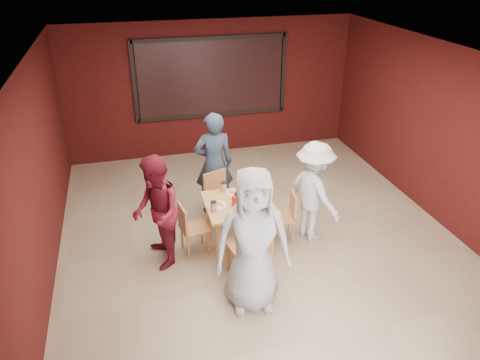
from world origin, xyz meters
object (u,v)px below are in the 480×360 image
object	(u,v)px
chair_back	(219,195)
chair_right	(286,213)
diner_front	(253,241)
diner_right	(314,192)
dining_table	(239,208)
chair_front	(249,245)
diner_back	(214,164)
diner_left	(156,213)
chair_left	(190,226)

from	to	relation	value
chair_back	chair_right	size ratio (longest dim) A/B	1.11
diner_front	diner_right	bearing A→B (deg)	49.90
dining_table	chair_front	bearing A→B (deg)	-94.36
diner_back	chair_right	bearing A→B (deg)	130.27
chair_back	chair_right	xyz separation A→B (m)	(0.88, -0.75, -0.05)
diner_front	diner_left	world-z (taller)	diner_front
chair_right	diner_front	size ratio (longest dim) A/B	0.41
chair_back	diner_left	size ratio (longest dim) A/B	0.53
chair_right	diner_back	distance (m)	1.47
chair_left	dining_table	bearing A→B (deg)	-3.41
chair_front	diner_back	size ratio (longest dim) A/B	0.55
chair_right	diner_left	distance (m)	1.98
chair_front	diner_front	world-z (taller)	diner_front
chair_front	chair_back	xyz separation A→B (m)	(-0.07, 1.57, -0.06)
chair_left	diner_back	xyz separation A→B (m)	(0.59, 1.10, 0.43)
chair_left	diner_left	world-z (taller)	diner_left
chair_right	diner_right	bearing A→B (deg)	-8.98
diner_left	chair_front	bearing A→B (deg)	53.90
dining_table	chair_back	distance (m)	0.83
chair_front	chair_back	size ratio (longest dim) A/B	1.12
chair_front	diner_back	distance (m)	1.94
diner_front	diner_left	xyz separation A→B (m)	(-1.04, 1.15, -0.12)
chair_right	chair_front	bearing A→B (deg)	-134.74
diner_back	diner_right	distance (m)	1.73
dining_table	chair_right	size ratio (longest dim) A/B	1.25
chair_left	diner_left	xyz separation A→B (m)	(-0.47, -0.12, 0.37)
dining_table	chair_right	bearing A→B (deg)	4.20
chair_right	diner_back	xyz separation A→B (m)	(-0.88, 1.09, 0.44)
chair_back	dining_table	bearing A→B (deg)	-81.21
dining_table	chair_right	xyz separation A→B (m)	(0.75, 0.06, -0.23)
chair_right	diner_right	distance (m)	0.54
chair_front	chair_left	distance (m)	1.05
chair_front	diner_front	bearing A→B (deg)	-100.71
chair_right	diner_right	xyz separation A→B (m)	(0.40, -0.06, 0.35)
diner_front	chair_front	bearing A→B (deg)	85.99
chair_front	diner_back	world-z (taller)	diner_back
chair_left	diner_left	bearing A→B (deg)	-165.31
chair_left	diner_back	distance (m)	1.32
dining_table	diner_right	xyz separation A→B (m)	(1.16, -0.01, 0.12)
chair_front	diner_left	xyz separation A→B (m)	(-1.13, 0.69, 0.27)
chair_back	chair_left	xyz separation A→B (m)	(-0.59, -0.76, -0.03)
dining_table	diner_back	xyz separation A→B (m)	(-0.13, 1.15, 0.21)
chair_left	diner_right	xyz separation A→B (m)	(1.88, -0.05, 0.34)
chair_left	chair_right	size ratio (longest dim) A/B	1.03
diner_front	diner_right	xyz separation A→B (m)	(1.30, 1.22, -0.16)
dining_table	chair_back	bearing A→B (deg)	98.79
chair_right	diner_back	size ratio (longest dim) A/B	0.44
chair_front	diner_left	size ratio (longest dim) A/B	0.59
chair_back	diner_front	distance (m)	2.09
chair_right	diner_front	bearing A→B (deg)	-124.99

